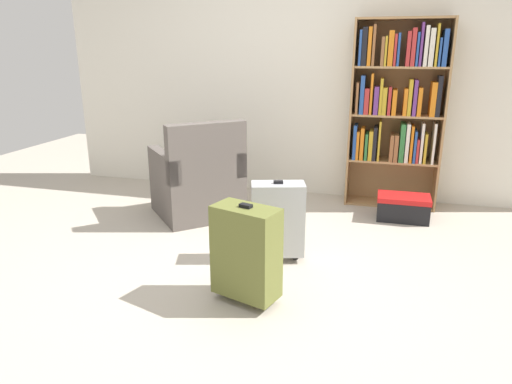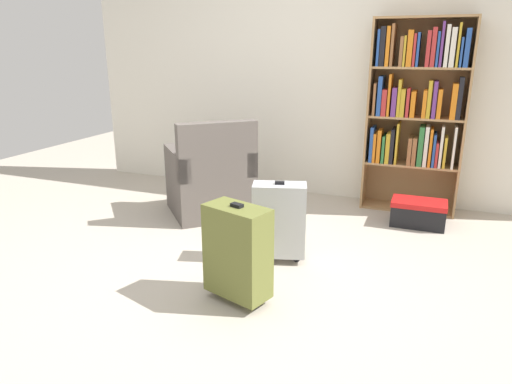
# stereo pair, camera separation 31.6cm
# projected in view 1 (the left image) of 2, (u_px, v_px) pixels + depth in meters

# --- Properties ---
(ground_plane) EXTENTS (8.97, 8.97, 0.00)m
(ground_plane) POSITION_uv_depth(u_px,v_px,m) (243.00, 276.00, 3.17)
(ground_plane) COLOR #B2A899
(back_wall) EXTENTS (5.12, 0.10, 2.60)m
(back_wall) POSITION_uv_depth(u_px,v_px,m) (300.00, 68.00, 4.69)
(back_wall) COLOR silver
(back_wall) RESTS_ON ground
(bookshelf) EXTENTS (0.86, 0.30, 1.76)m
(bookshelf) POSITION_uv_depth(u_px,v_px,m) (396.00, 105.00, 4.34)
(bookshelf) COLOR #A87F51
(bookshelf) RESTS_ON ground
(armchair) EXTENTS (0.99, 0.99, 0.90)m
(armchair) POSITION_uv_depth(u_px,v_px,m) (198.00, 182.00, 4.23)
(armchair) COLOR #59514C
(armchair) RESTS_ON ground
(mug) EXTENTS (0.12, 0.08, 0.10)m
(mug) POSITION_uv_depth(u_px,v_px,m) (258.00, 212.00, 4.26)
(mug) COLOR #1E7F4C
(mug) RESTS_ON ground
(storage_box) EXTENTS (0.46, 0.28, 0.23)m
(storage_box) POSITION_uv_depth(u_px,v_px,m) (403.00, 207.00, 4.18)
(storage_box) COLOR black
(storage_box) RESTS_ON ground
(suitcase_silver) EXTENTS (0.42, 0.29, 0.60)m
(suitcase_silver) POSITION_uv_depth(u_px,v_px,m) (278.00, 219.00, 3.32)
(suitcase_silver) COLOR #B7BABF
(suitcase_silver) RESTS_ON ground
(suitcase_olive) EXTENTS (0.44, 0.32, 0.63)m
(suitcase_olive) POSITION_uv_depth(u_px,v_px,m) (246.00, 252.00, 2.76)
(suitcase_olive) COLOR brown
(suitcase_olive) RESTS_ON ground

